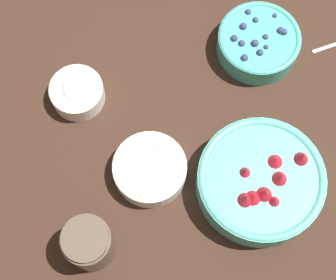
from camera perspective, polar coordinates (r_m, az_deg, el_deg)
ground_plane at (r=1.12m, az=3.86°, el=-0.40°), size 4.00×4.00×0.00m
bowl_strawberries at (r=1.07m, az=9.38°, el=-4.15°), size 0.24×0.24×0.09m
bowl_blueberries at (r=1.19m, az=9.16°, el=9.80°), size 0.17×0.17×0.06m
bowl_bananas at (r=1.07m, az=-1.85°, el=-2.99°), size 0.14×0.14×0.05m
bowl_cream at (r=1.14m, az=-9.24°, el=4.84°), size 0.11×0.11×0.06m
jar_chocolate at (r=1.03m, az=-8.07°, el=-10.37°), size 0.09×0.09×0.10m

